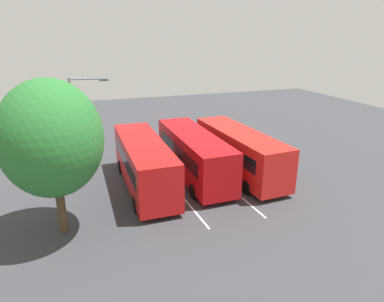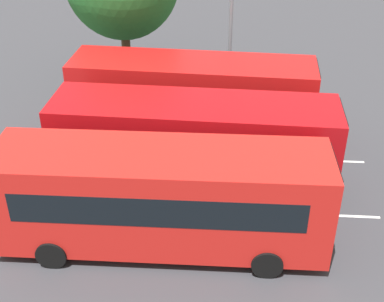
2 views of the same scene
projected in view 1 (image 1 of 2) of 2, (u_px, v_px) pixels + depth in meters
name	position (u px, v px, depth m)	size (l,w,h in m)	color
ground_plane	(193.00, 178.00, 24.13)	(66.28, 66.28, 0.00)	#38383D
bus_far_left	(239.00, 151.00, 24.38)	(9.86, 3.10, 3.24)	red
bus_center_left	(194.00, 154.00, 23.84)	(9.77, 2.81, 3.24)	#B70C11
bus_center_right	(144.00, 162.00, 22.23)	(9.74, 2.70, 3.24)	red
pedestrian	(147.00, 138.00, 30.26)	(0.43, 0.43, 1.63)	#232833
street_lamp	(79.00, 127.00, 21.28)	(0.47, 2.40, 7.32)	gray
depot_tree	(51.00, 139.00, 15.99)	(5.44, 4.90, 7.96)	#4C3823
lane_stripe_outer_left	(215.00, 175.00, 24.67)	(13.21, 0.12, 0.01)	silver
lane_stripe_inner_left	(170.00, 181.00, 23.59)	(13.21, 0.12, 0.01)	silver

